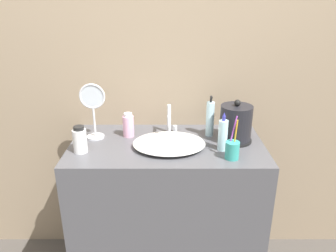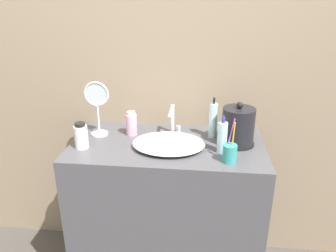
{
  "view_description": "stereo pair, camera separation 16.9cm",
  "coord_description": "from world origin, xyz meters",
  "px_view_note": "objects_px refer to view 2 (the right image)",
  "views": [
    {
      "loc": [
        0.01,
        -1.3,
        1.6
      ],
      "look_at": [
        0.0,
        0.27,
        0.97
      ],
      "focal_mm": 35.0,
      "sensor_mm": 36.0,
      "label": 1
    },
    {
      "loc": [
        0.17,
        -1.29,
        1.6
      ],
      "look_at": [
        0.0,
        0.27,
        0.97
      ],
      "focal_mm": 35.0,
      "sensor_mm": 36.0,
      "label": 2
    }
  ],
  "objects_px": {
    "toothbrush_cup": "(230,153)",
    "shampoo_bottle": "(222,137)",
    "vanity_mirror": "(97,105)",
    "faucet": "(173,118)",
    "mouthwash_bottle": "(131,124)",
    "hand_cream_bottle": "(81,136)",
    "lotion_bottle": "(213,120)",
    "electric_kettle": "(238,127)"
  },
  "relations": [
    {
      "from": "toothbrush_cup",
      "to": "hand_cream_bottle",
      "type": "bearing_deg",
      "value": 174.51
    },
    {
      "from": "shampoo_bottle",
      "to": "vanity_mirror",
      "type": "xyz_separation_m",
      "value": [
        -0.67,
        0.15,
        0.09
      ]
    },
    {
      "from": "toothbrush_cup",
      "to": "mouthwash_bottle",
      "type": "xyz_separation_m",
      "value": [
        -0.52,
        0.27,
        0.02
      ]
    },
    {
      "from": "toothbrush_cup",
      "to": "mouthwash_bottle",
      "type": "relative_size",
      "value": 1.56
    },
    {
      "from": "electric_kettle",
      "to": "toothbrush_cup",
      "type": "relative_size",
      "value": 1.09
    },
    {
      "from": "mouthwash_bottle",
      "to": "vanity_mirror",
      "type": "relative_size",
      "value": 0.44
    },
    {
      "from": "electric_kettle",
      "to": "shampoo_bottle",
      "type": "bearing_deg",
      "value": -127.74
    },
    {
      "from": "lotion_bottle",
      "to": "mouthwash_bottle",
      "type": "height_order",
      "value": "lotion_bottle"
    },
    {
      "from": "lotion_bottle",
      "to": "vanity_mirror",
      "type": "xyz_separation_m",
      "value": [
        -0.63,
        -0.03,
        0.08
      ]
    },
    {
      "from": "shampoo_bottle",
      "to": "mouthwash_bottle",
      "type": "distance_m",
      "value": 0.52
    },
    {
      "from": "toothbrush_cup",
      "to": "hand_cream_bottle",
      "type": "xyz_separation_m",
      "value": [
        -0.74,
        0.07,
        0.02
      ]
    },
    {
      "from": "shampoo_bottle",
      "to": "vanity_mirror",
      "type": "distance_m",
      "value": 0.7
    },
    {
      "from": "toothbrush_cup",
      "to": "lotion_bottle",
      "type": "distance_m",
      "value": 0.29
    },
    {
      "from": "shampoo_bottle",
      "to": "hand_cream_bottle",
      "type": "height_order",
      "value": "shampoo_bottle"
    },
    {
      "from": "electric_kettle",
      "to": "hand_cream_bottle",
      "type": "xyz_separation_m",
      "value": [
        -0.79,
        -0.13,
        -0.03
      ]
    },
    {
      "from": "shampoo_bottle",
      "to": "electric_kettle",
      "type": "bearing_deg",
      "value": 52.26
    },
    {
      "from": "vanity_mirror",
      "to": "mouthwash_bottle",
      "type": "bearing_deg",
      "value": 6.24
    },
    {
      "from": "electric_kettle",
      "to": "mouthwash_bottle",
      "type": "height_order",
      "value": "electric_kettle"
    },
    {
      "from": "toothbrush_cup",
      "to": "shampoo_bottle",
      "type": "bearing_deg",
      "value": 108.53
    },
    {
      "from": "mouthwash_bottle",
      "to": "shampoo_bottle",
      "type": "bearing_deg",
      "value": -19.31
    },
    {
      "from": "hand_cream_bottle",
      "to": "vanity_mirror",
      "type": "distance_m",
      "value": 0.21
    },
    {
      "from": "lotion_bottle",
      "to": "electric_kettle",
      "type": "bearing_deg",
      "value": -30.86
    },
    {
      "from": "toothbrush_cup",
      "to": "vanity_mirror",
      "type": "relative_size",
      "value": 0.69
    },
    {
      "from": "electric_kettle",
      "to": "hand_cream_bottle",
      "type": "relative_size",
      "value": 1.69
    },
    {
      "from": "faucet",
      "to": "shampoo_bottle",
      "type": "xyz_separation_m",
      "value": [
        0.26,
        -0.2,
        -0.01
      ]
    },
    {
      "from": "lotion_bottle",
      "to": "shampoo_bottle",
      "type": "bearing_deg",
      "value": -76.96
    },
    {
      "from": "vanity_mirror",
      "to": "hand_cream_bottle",
      "type": "bearing_deg",
      "value": -101.73
    },
    {
      "from": "hand_cream_bottle",
      "to": "toothbrush_cup",
      "type": "bearing_deg",
      "value": -5.49
    },
    {
      "from": "mouthwash_bottle",
      "to": "vanity_mirror",
      "type": "bearing_deg",
      "value": -173.76
    },
    {
      "from": "faucet",
      "to": "mouthwash_bottle",
      "type": "relative_size",
      "value": 1.22
    },
    {
      "from": "mouthwash_bottle",
      "to": "hand_cream_bottle",
      "type": "height_order",
      "value": "hand_cream_bottle"
    },
    {
      "from": "faucet",
      "to": "mouthwash_bottle",
      "type": "xyz_separation_m",
      "value": [
        -0.23,
        -0.03,
        -0.03
      ]
    },
    {
      "from": "lotion_bottle",
      "to": "shampoo_bottle",
      "type": "xyz_separation_m",
      "value": [
        0.04,
        -0.18,
        -0.02
      ]
    },
    {
      "from": "shampoo_bottle",
      "to": "hand_cream_bottle",
      "type": "bearing_deg",
      "value": -178.01
    },
    {
      "from": "faucet",
      "to": "electric_kettle",
      "type": "bearing_deg",
      "value": -15.43
    },
    {
      "from": "faucet",
      "to": "lotion_bottle",
      "type": "bearing_deg",
      "value": -5.21
    },
    {
      "from": "faucet",
      "to": "vanity_mirror",
      "type": "height_order",
      "value": "vanity_mirror"
    },
    {
      "from": "faucet",
      "to": "hand_cream_bottle",
      "type": "height_order",
      "value": "faucet"
    },
    {
      "from": "toothbrush_cup",
      "to": "lotion_bottle",
      "type": "bearing_deg",
      "value": 104.96
    },
    {
      "from": "faucet",
      "to": "toothbrush_cup",
      "type": "xyz_separation_m",
      "value": [
        0.3,
        -0.3,
        -0.05
      ]
    },
    {
      "from": "vanity_mirror",
      "to": "toothbrush_cup",
      "type": "bearing_deg",
      "value": -19.42
    },
    {
      "from": "shampoo_bottle",
      "to": "hand_cream_bottle",
      "type": "distance_m",
      "value": 0.71
    }
  ]
}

